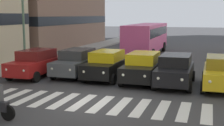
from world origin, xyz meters
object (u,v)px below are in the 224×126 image
car_0 (222,72)px  bus_behind_traffic (147,36)px  car_2 (143,67)px  car_3 (106,65)px  car_5 (36,63)px  car_4 (77,62)px  car_1 (175,70)px

car_0 → bus_behind_traffic: bearing=-63.1°
car_2 → car_3: size_ratio=1.00×
car_3 → car_0: bearing=174.3°
car_2 → car_3: same height
car_0 → car_2: 4.36m
car_0 → car_5: bearing=0.3°
car_4 → car_5: size_ratio=1.00×
car_2 → car_1: bearing=169.4°
car_1 → car_2: same height
car_0 → car_4: (8.79, -0.95, 0.00)m
car_4 → bus_behind_traffic: size_ratio=0.42×
car_5 → car_4: bearing=-157.0°
car_5 → bus_behind_traffic: bus_behind_traffic is taller
car_2 → bus_behind_traffic: bearing=-79.7°
bus_behind_traffic → car_2: bearing=100.3°
car_1 → car_2: size_ratio=1.00×
car_2 → car_5: bearing=3.8°
car_1 → car_3: (4.23, -0.62, 0.00)m
car_2 → car_4: bearing=-7.1°
car_5 → bus_behind_traffic: bearing=-108.8°
car_5 → car_2: bearing=-176.2°
car_4 → bus_behind_traffic: bus_behind_traffic is taller
car_0 → car_1: same height
car_3 → bus_behind_traffic: bearing=-90.0°
car_3 → car_2: bearing=173.5°
car_1 → bus_behind_traffic: bearing=-72.1°
car_0 → car_2: (4.34, -0.40, 0.00)m
car_0 → car_4: same height
car_3 → car_5: bearing=9.1°
car_5 → car_3: bearing=-170.9°
car_0 → bus_behind_traffic: (6.67, -13.17, 0.97)m
car_4 → car_3: bearing=172.2°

